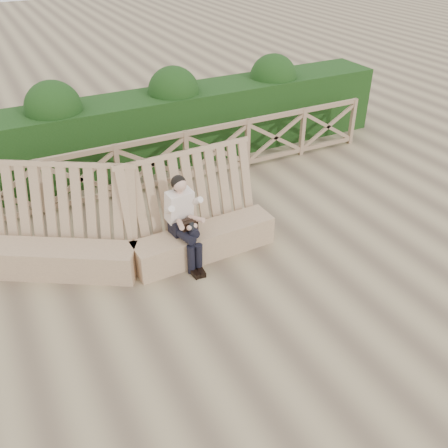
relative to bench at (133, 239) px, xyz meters
name	(u,v)px	position (x,y,z in m)	size (l,w,h in m)	color
ground	(238,286)	(1.16, -1.35, -0.41)	(60.00, 60.00, 0.00)	brown
bench	(133,239)	(0.00, 0.00, 0.00)	(4.51, 1.90, 1.62)	#927253
woman	(184,218)	(0.74, -0.35, 0.38)	(0.43, 0.89, 1.46)	black
guardrail	(153,164)	(1.16, 2.15, 0.14)	(10.10, 0.09, 1.10)	#907153
hedge	(132,134)	(1.16, 3.35, 0.34)	(12.00, 1.20, 1.50)	black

